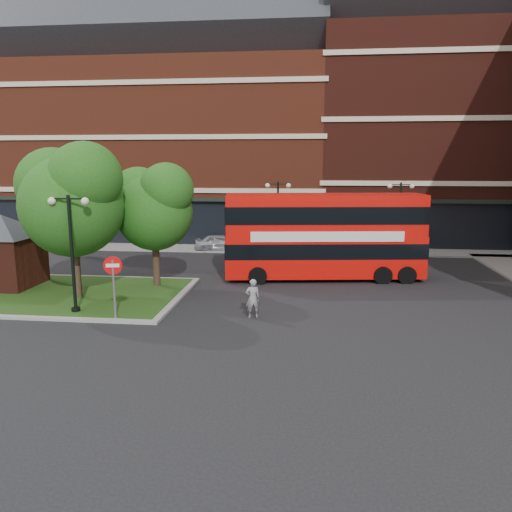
# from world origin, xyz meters

# --- Properties ---
(ground) EXTENTS (120.00, 120.00, 0.00)m
(ground) POSITION_xyz_m (0.00, 0.00, 0.00)
(ground) COLOR black
(ground) RESTS_ON ground
(pavement_far) EXTENTS (44.00, 3.00, 0.12)m
(pavement_far) POSITION_xyz_m (0.00, 16.50, 0.06)
(pavement_far) COLOR slate
(pavement_far) RESTS_ON ground
(terrace_far_left) EXTENTS (26.00, 12.00, 14.00)m
(terrace_far_left) POSITION_xyz_m (-8.00, 24.00, 7.00)
(terrace_far_left) COLOR maroon
(terrace_far_left) RESTS_ON ground
(terrace_far_right) EXTENTS (18.00, 12.00, 16.00)m
(terrace_far_right) POSITION_xyz_m (14.00, 24.00, 8.00)
(terrace_far_right) COLOR #471911
(terrace_far_right) RESTS_ON ground
(traffic_island) EXTENTS (12.60, 7.60, 0.15)m
(traffic_island) POSITION_xyz_m (-8.00, 3.00, 0.07)
(traffic_island) COLOR gray
(traffic_island) RESTS_ON ground
(kiosk) EXTENTS (6.51, 6.51, 3.60)m
(kiosk) POSITION_xyz_m (-11.00, 4.00, 2.32)
(kiosk) COLOR #471911
(kiosk) RESTS_ON traffic_island
(tree_island_west) EXTENTS (5.40, 4.71, 7.21)m
(tree_island_west) POSITION_xyz_m (-6.60, 2.58, 4.79)
(tree_island_west) COLOR #2D2116
(tree_island_west) RESTS_ON ground
(tree_island_east) EXTENTS (4.46, 3.90, 6.29)m
(tree_island_east) POSITION_xyz_m (-3.58, 5.06, 4.24)
(tree_island_east) COLOR #2D2116
(tree_island_east) RESTS_ON ground
(lamp_island) EXTENTS (1.72, 0.36, 5.00)m
(lamp_island) POSITION_xyz_m (-5.50, 0.20, 2.83)
(lamp_island) COLOR black
(lamp_island) RESTS_ON ground
(lamp_far_left) EXTENTS (1.72, 0.36, 5.00)m
(lamp_far_left) POSITION_xyz_m (2.00, 14.50, 2.83)
(lamp_far_left) COLOR black
(lamp_far_left) RESTS_ON ground
(lamp_far_right) EXTENTS (1.72, 0.36, 5.00)m
(lamp_far_right) POSITION_xyz_m (10.00, 14.50, 2.83)
(lamp_far_right) COLOR black
(lamp_far_right) RESTS_ON ground
(bus) EXTENTS (10.84, 3.78, 4.05)m
(bus) POSITION_xyz_m (4.95, 7.94, 2.66)
(bus) COLOR red
(bus) RESTS_ON ground
(woman) EXTENTS (0.68, 0.54, 1.64)m
(woman) POSITION_xyz_m (1.94, 0.57, 0.82)
(woman) COLOR gray
(woman) RESTS_ON ground
(car_silver) EXTENTS (3.75, 1.88, 1.23)m
(car_silver) POSITION_xyz_m (-2.20, 15.81, 0.61)
(car_silver) COLOR #9FA0A6
(car_silver) RESTS_ON ground
(car_white) EXTENTS (4.10, 1.53, 1.34)m
(car_white) POSITION_xyz_m (4.56, 14.50, 0.67)
(car_white) COLOR silver
(car_white) RESTS_ON ground
(no_entry_sign) EXTENTS (0.73, 0.21, 2.66)m
(no_entry_sign) POSITION_xyz_m (-3.50, -0.47, 1.90)
(no_entry_sign) COLOR slate
(no_entry_sign) RESTS_ON ground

